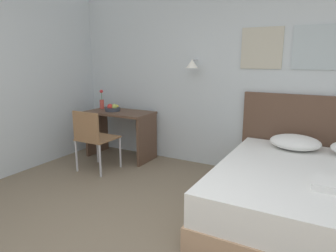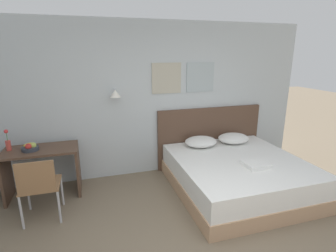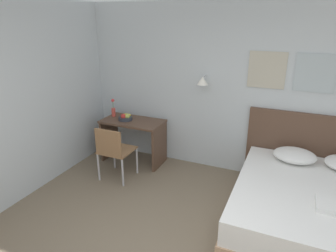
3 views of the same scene
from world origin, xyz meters
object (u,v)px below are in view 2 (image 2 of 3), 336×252
object	(u,v)px
bed	(238,175)
pillow_left	(201,142)
headboard	(210,137)
folded_towel_near_foot	(256,164)
flower_vase	(8,143)
pillow_right	(233,138)
desk	(42,164)
desk_chair	(39,184)
fruit_bowl	(30,147)

from	to	relation	value
bed	pillow_left	bearing A→B (deg)	114.19
headboard	folded_towel_near_foot	size ratio (longest dim) A/B	5.97
folded_towel_near_foot	flower_vase	distance (m)	3.62
pillow_right	desk	bearing A→B (deg)	179.96
pillow_left	desk_chair	distance (m)	2.62
bed	pillow_right	bearing A→B (deg)	65.81
folded_towel_near_foot	bed	bearing A→B (deg)	107.63
headboard	fruit_bowl	distance (m)	3.06
headboard	fruit_bowl	xyz separation A→B (m)	(-3.04, -0.34, 0.23)
flower_vase	bed	bearing A→B (deg)	-13.40
pillow_left	folded_towel_near_foot	distance (m)	1.11
fruit_bowl	flower_vase	distance (m)	0.32
fruit_bowl	pillow_right	bearing A→B (deg)	0.47
desk	fruit_bowl	bearing A→B (deg)	-166.23
pillow_right	fruit_bowl	distance (m)	3.37
bed	pillow_right	xyz separation A→B (m)	(0.33, 0.73, 0.35)
headboard	pillow_right	distance (m)	0.46
pillow_right	fruit_bowl	world-z (taller)	fruit_bowl
desk	flower_vase	xyz separation A→B (m)	(-0.42, 0.07, 0.36)
desk_chair	folded_towel_near_foot	bearing A→B (deg)	-6.39
pillow_left	pillow_right	xyz separation A→B (m)	(0.65, 0.00, 0.00)
bed	pillow_left	distance (m)	0.87
desk_chair	fruit_bowl	bearing A→B (deg)	105.09
desk	fruit_bowl	xyz separation A→B (m)	(-0.12, -0.03, 0.29)
folded_towel_near_foot	desk_chair	world-z (taller)	desk_chair
headboard	flower_vase	distance (m)	3.36
pillow_right	desk_chair	distance (m)	3.26
bed	desk_chair	size ratio (longest dim) A/B	2.31
bed	headboard	world-z (taller)	headboard
pillow_left	desk	world-z (taller)	desk
headboard	folded_towel_near_foot	xyz separation A→B (m)	(0.10, -1.35, -0.02)
pillow_left	flower_vase	bearing A→B (deg)	178.70
bed	folded_towel_near_foot	size ratio (longest dim) A/B	5.87
bed	desk	size ratio (longest dim) A/B	1.94
folded_towel_near_foot	flower_vase	world-z (taller)	flower_vase
headboard	flower_vase	xyz separation A→B (m)	(-3.34, -0.25, 0.30)
pillow_right	folded_towel_near_foot	world-z (taller)	pillow_right
desk_chair	bed	bearing A→B (deg)	-0.54
folded_towel_near_foot	pillow_left	bearing A→B (deg)	112.32
bed	desk_chair	bearing A→B (deg)	179.46
desk_chair	flower_vase	distance (m)	0.97
fruit_bowl	folded_towel_near_foot	bearing A→B (deg)	-17.75
desk	fruit_bowl	distance (m)	0.31
fruit_bowl	pillow_left	bearing A→B (deg)	0.58
headboard	folded_towel_near_foot	world-z (taller)	headboard
bed	desk	world-z (taller)	desk
desk_chair	pillow_right	bearing A→B (deg)	12.40
bed	desk	bearing A→B (deg)	165.96
headboard	pillow_left	distance (m)	0.46
pillow_right	headboard	bearing A→B (deg)	135.90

